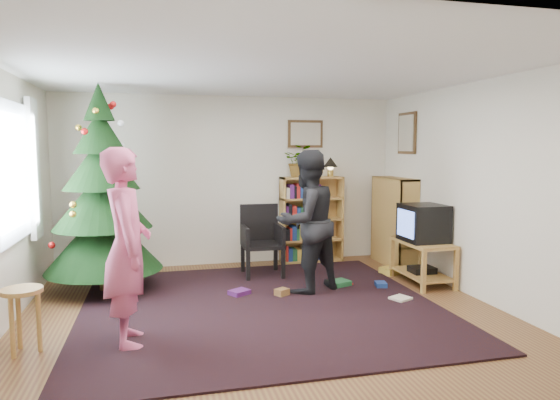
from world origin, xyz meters
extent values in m
plane|color=brown|center=(0.00, 0.00, 0.00)|extent=(5.00, 5.00, 0.00)
plane|color=white|center=(0.00, 0.00, 2.50)|extent=(5.00, 5.00, 0.00)
cube|color=silver|center=(0.00, 2.50, 1.25)|extent=(5.00, 0.02, 2.50)
cube|color=silver|center=(0.00, -2.50, 1.25)|extent=(5.00, 0.02, 2.50)
cube|color=silver|center=(2.50, 0.00, 1.25)|extent=(0.02, 5.00, 2.50)
cube|color=black|center=(0.00, 0.30, 0.01)|extent=(3.80, 3.60, 0.02)
cube|color=silver|center=(-2.47, 0.60, 1.50)|extent=(0.04, 1.20, 1.40)
cube|color=white|center=(-2.43, 1.30, 1.50)|extent=(0.06, 0.35, 1.60)
cube|color=#4C3319|center=(1.15, 2.48, 1.95)|extent=(0.55, 0.03, 0.42)
cube|color=beige|center=(1.15, 2.48, 1.95)|extent=(0.47, 0.01, 0.34)
cube|color=#4C3319|center=(2.48, 1.75, 1.95)|extent=(0.03, 0.50, 0.60)
cube|color=beige|center=(2.48, 1.75, 1.95)|extent=(0.01, 0.42, 0.52)
cylinder|color=#3F2816|center=(-1.71, 1.37, 0.13)|extent=(0.13, 0.13, 0.27)
cone|color=black|center=(-1.71, 1.37, 0.66)|extent=(1.38, 1.38, 0.78)
cone|color=black|center=(-1.71, 1.37, 1.12)|extent=(1.16, 1.16, 0.69)
cone|color=black|center=(-1.71, 1.37, 1.55)|extent=(0.89, 0.89, 0.61)
cone|color=black|center=(-1.71, 1.37, 1.94)|extent=(0.62, 0.62, 0.53)
cone|color=black|center=(-1.71, 1.37, 2.28)|extent=(0.36, 0.36, 0.45)
cube|color=#AD833E|center=(1.21, 2.34, 0.65)|extent=(0.95, 0.30, 1.30)
cube|color=#AD833E|center=(1.21, 2.34, 1.29)|extent=(0.95, 0.30, 0.03)
cube|color=#AD833E|center=(2.34, 1.83, 0.65)|extent=(0.30, 0.95, 1.30)
cube|color=#AD833E|center=(2.34, 1.83, 1.29)|extent=(0.30, 0.95, 0.03)
cube|color=#AD833E|center=(2.22, 0.78, 0.53)|extent=(0.50, 0.90, 0.04)
cube|color=#AD833E|center=(2.00, 0.36, 0.26)|extent=(0.05, 0.05, 0.51)
cube|color=#AD833E|center=(2.44, 0.36, 0.26)|extent=(0.05, 0.05, 0.51)
cube|color=#AD833E|center=(2.00, 1.20, 0.26)|extent=(0.05, 0.05, 0.51)
cube|color=#AD833E|center=(2.44, 1.20, 0.26)|extent=(0.05, 0.05, 0.51)
cube|color=#AD833E|center=(2.22, 0.78, 0.12)|extent=(0.46, 0.86, 0.03)
cube|color=black|center=(2.22, 0.78, 0.17)|extent=(0.30, 0.25, 0.08)
cube|color=black|center=(2.22, 0.78, 0.79)|extent=(0.49, 0.54, 0.47)
cube|color=#5276E1|center=(1.97, 0.78, 0.79)|extent=(0.01, 0.42, 0.34)
cube|color=black|center=(0.29, 1.60, 0.43)|extent=(0.54, 0.54, 0.05)
cube|color=black|center=(0.29, 1.84, 0.70)|extent=(0.53, 0.06, 0.53)
cube|color=black|center=(0.06, 1.37, 0.22)|extent=(0.05, 0.05, 0.43)
cube|color=black|center=(0.52, 1.37, 0.22)|extent=(0.05, 0.05, 0.43)
cube|color=black|center=(0.06, 1.83, 0.22)|extent=(0.05, 0.05, 0.43)
cube|color=black|center=(0.52, 1.83, 0.22)|extent=(0.05, 0.05, 0.43)
cylinder|color=#AD833E|center=(-2.20, -0.40, 0.54)|extent=(0.34, 0.34, 0.04)
cylinder|color=#AD833E|center=(-2.08, -0.40, 0.26)|extent=(0.04, 0.04, 0.52)
cylinder|color=#AD833E|center=(-2.26, -0.29, 0.26)|extent=(0.04, 0.04, 0.52)
cylinder|color=#AD833E|center=(-2.26, -0.50, 0.26)|extent=(0.04, 0.04, 0.52)
imported|color=#CB517D|center=(-1.34, -0.40, 0.87)|extent=(0.47, 0.67, 1.75)
imported|color=black|center=(0.66, 0.76, 0.86)|extent=(1.02, 0.93, 1.72)
imported|color=gray|center=(1.01, 2.34, 1.54)|extent=(0.54, 0.51, 0.48)
cylinder|color=#A57F33|center=(1.51, 2.34, 1.35)|extent=(0.09, 0.09, 0.09)
sphere|color=#FFD88C|center=(1.51, 2.34, 1.45)|extent=(0.09, 0.09, 0.09)
cone|color=black|center=(1.51, 2.34, 1.52)|extent=(0.22, 0.22, 0.15)
cube|color=#A51E19|center=(1.14, 0.93, 0.04)|extent=(0.20, 0.20, 0.08)
cube|color=navy|center=(1.60, 0.69, 0.04)|extent=(0.20, 0.20, 0.08)
cube|color=#1E592D|center=(1.12, 0.87, 0.04)|extent=(0.20, 0.20, 0.08)
cube|color=gold|center=(2.03, 1.30, 0.04)|extent=(0.20, 0.20, 0.08)
cube|color=brown|center=(0.32, 0.63, 0.04)|extent=(0.20, 0.20, 0.08)
cube|color=beige|center=(1.59, 0.15, 0.04)|extent=(0.20, 0.20, 0.08)
cube|color=#4C1959|center=(-0.16, 0.78, 0.04)|extent=(0.20, 0.20, 0.08)
camera|label=1|loc=(-1.06, -4.89, 1.74)|focal=32.00mm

